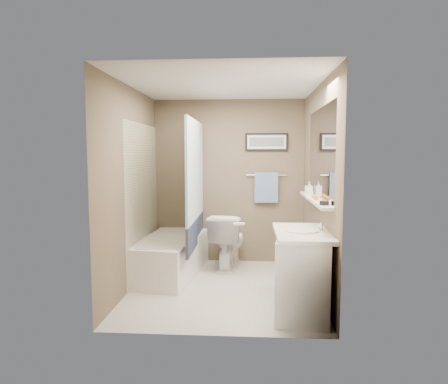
# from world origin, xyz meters

# --- Properties ---
(ground) EXTENTS (2.50, 2.50, 0.00)m
(ground) POSITION_xyz_m (0.00, 0.00, 0.00)
(ground) COLOR beige
(ground) RESTS_ON ground
(ceiling) EXTENTS (2.20, 2.50, 0.04)m
(ceiling) POSITION_xyz_m (0.00, 0.00, 2.38)
(ceiling) COLOR silver
(ceiling) RESTS_ON wall_back
(wall_back) EXTENTS (2.20, 0.04, 2.40)m
(wall_back) POSITION_xyz_m (0.00, 1.23, 1.20)
(wall_back) COLOR brown
(wall_back) RESTS_ON ground
(wall_front) EXTENTS (2.20, 0.04, 2.40)m
(wall_front) POSITION_xyz_m (0.00, -1.23, 1.20)
(wall_front) COLOR brown
(wall_front) RESTS_ON ground
(wall_left) EXTENTS (0.04, 2.50, 2.40)m
(wall_left) POSITION_xyz_m (-1.08, 0.00, 1.20)
(wall_left) COLOR brown
(wall_left) RESTS_ON ground
(wall_right) EXTENTS (0.04, 2.50, 2.40)m
(wall_right) POSITION_xyz_m (1.08, 0.00, 1.20)
(wall_right) COLOR brown
(wall_right) RESTS_ON ground
(tile_surround) EXTENTS (0.02, 1.55, 2.00)m
(tile_surround) POSITION_xyz_m (-1.09, 0.50, 1.00)
(tile_surround) COLOR #BEB390
(tile_surround) RESTS_ON wall_left
(curtain_rod) EXTENTS (0.02, 1.55, 0.02)m
(curtain_rod) POSITION_xyz_m (-0.40, 0.50, 2.05)
(curtain_rod) COLOR silver
(curtain_rod) RESTS_ON wall_left
(curtain_upper) EXTENTS (0.03, 1.45, 1.28)m
(curtain_upper) POSITION_xyz_m (-0.40, 0.50, 1.40)
(curtain_upper) COLOR white
(curtain_upper) RESTS_ON curtain_rod
(curtain_lower) EXTENTS (0.03, 1.45, 0.36)m
(curtain_lower) POSITION_xyz_m (-0.40, 0.50, 0.58)
(curtain_lower) COLOR #27314A
(curtain_lower) RESTS_ON curtain_rod
(mirror) EXTENTS (0.02, 1.60, 1.00)m
(mirror) POSITION_xyz_m (1.09, -0.15, 1.62)
(mirror) COLOR silver
(mirror) RESTS_ON wall_right
(shelf) EXTENTS (0.12, 1.60, 0.03)m
(shelf) POSITION_xyz_m (1.04, -0.15, 1.10)
(shelf) COLOR silver
(shelf) RESTS_ON wall_right
(towel_bar) EXTENTS (0.60, 0.02, 0.02)m
(towel_bar) POSITION_xyz_m (0.55, 1.22, 1.30)
(towel_bar) COLOR silver
(towel_bar) RESTS_ON wall_back
(towel) EXTENTS (0.34, 0.05, 0.44)m
(towel) POSITION_xyz_m (0.55, 1.20, 1.12)
(towel) COLOR #97B4DC
(towel) RESTS_ON towel_bar
(art_frame) EXTENTS (0.62, 0.02, 0.26)m
(art_frame) POSITION_xyz_m (0.55, 1.23, 1.78)
(art_frame) COLOR black
(art_frame) RESTS_ON wall_back
(art_mat) EXTENTS (0.56, 0.00, 0.20)m
(art_mat) POSITION_xyz_m (0.55, 1.22, 1.78)
(art_mat) COLOR white
(art_mat) RESTS_ON art_frame
(art_image) EXTENTS (0.50, 0.00, 0.13)m
(art_image) POSITION_xyz_m (0.55, 1.22, 1.78)
(art_image) COLOR #595959
(art_image) RESTS_ON art_mat
(door) EXTENTS (0.80, 0.02, 2.00)m
(door) POSITION_xyz_m (0.55, -1.24, 1.00)
(door) COLOR silver
(door) RESTS_ON wall_front
(door_handle) EXTENTS (0.10, 0.02, 0.02)m
(door_handle) POSITION_xyz_m (0.22, -1.19, 1.00)
(door_handle) COLOR silver
(door_handle) RESTS_ON door
(bathtub) EXTENTS (0.89, 1.58, 0.50)m
(bathtub) POSITION_xyz_m (-0.75, 0.50, 0.25)
(bathtub) COLOR white
(bathtub) RESTS_ON ground
(tub_rim) EXTENTS (0.56, 1.36, 0.02)m
(tub_rim) POSITION_xyz_m (-0.75, 0.50, 0.50)
(tub_rim) COLOR silver
(tub_rim) RESTS_ON bathtub
(toilet) EXTENTS (0.55, 0.83, 0.78)m
(toilet) POSITION_xyz_m (0.01, 0.87, 0.39)
(toilet) COLOR white
(toilet) RESTS_ON ground
(vanity) EXTENTS (0.61, 0.96, 0.80)m
(vanity) POSITION_xyz_m (0.85, -0.66, 0.40)
(vanity) COLOR white
(vanity) RESTS_ON ground
(countertop) EXTENTS (0.54, 0.96, 0.04)m
(countertop) POSITION_xyz_m (0.84, -0.66, 0.82)
(countertop) COLOR silver
(countertop) RESTS_ON vanity
(sink_basin) EXTENTS (0.34, 0.34, 0.01)m
(sink_basin) POSITION_xyz_m (0.83, -0.66, 0.85)
(sink_basin) COLOR white
(sink_basin) RESTS_ON countertop
(faucet_spout) EXTENTS (0.02, 0.02, 0.10)m
(faucet_spout) POSITION_xyz_m (1.03, -0.66, 0.89)
(faucet_spout) COLOR silver
(faucet_spout) RESTS_ON countertop
(faucet_knob) EXTENTS (0.05, 0.05, 0.05)m
(faucet_knob) POSITION_xyz_m (1.03, -0.56, 0.87)
(faucet_knob) COLOR white
(faucet_knob) RESTS_ON countertop
(candle_bowl_near) EXTENTS (0.09, 0.09, 0.04)m
(candle_bowl_near) POSITION_xyz_m (1.04, -0.74, 1.14)
(candle_bowl_near) COLOR black
(candle_bowl_near) RESTS_ON shelf
(hair_brush_front) EXTENTS (0.06, 0.22, 0.04)m
(hair_brush_front) POSITION_xyz_m (1.04, -0.26, 1.14)
(hair_brush_front) COLOR #E35C20
(hair_brush_front) RESTS_ON shelf
(hair_brush_back) EXTENTS (0.05, 0.22, 0.04)m
(hair_brush_back) POSITION_xyz_m (1.04, -0.16, 1.14)
(hair_brush_back) COLOR #D4631D
(hair_brush_back) RESTS_ON shelf
(pink_comb) EXTENTS (0.03, 0.16, 0.01)m
(pink_comb) POSITION_xyz_m (1.04, 0.04, 1.12)
(pink_comb) COLOR #FD9ACF
(pink_comb) RESTS_ON shelf
(glass_jar) EXTENTS (0.08, 0.08, 0.10)m
(glass_jar) POSITION_xyz_m (1.04, 0.35, 1.17)
(glass_jar) COLOR white
(glass_jar) RESTS_ON shelf
(soap_bottle) EXTENTS (0.07, 0.08, 0.16)m
(soap_bottle) POSITION_xyz_m (1.04, 0.24, 1.19)
(soap_bottle) COLOR #999999
(soap_bottle) RESTS_ON shelf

